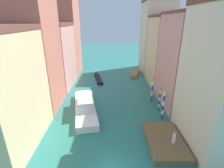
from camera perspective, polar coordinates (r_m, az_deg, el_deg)
ground_plane at (r=40.21m, az=-0.32°, el=-0.48°), size 154.00×154.00×0.00m
building_left_1 at (r=30.79m, az=-25.70°, el=10.18°), size 7.75×8.42×19.99m
building_left_2 at (r=40.94m, az=-19.09°, el=9.09°), size 7.75×12.23×14.11m
building_left_3 at (r=50.46m, az=-15.88°, el=15.45°), size 7.75×8.91×21.02m
building_right_1 at (r=31.72m, az=24.08°, el=6.97°), size 7.75×10.86×15.99m
building_right_2 at (r=41.85m, az=18.06°, el=10.52°), size 7.75×11.09×15.65m
building_right_3 at (r=52.30m, az=14.53°, el=15.11°), size 7.75×10.80×19.87m
waterfront_dock at (r=23.42m, az=17.39°, el=-17.82°), size 4.34×7.28×0.76m
person_on_dock at (r=22.36m, az=20.25°, el=-16.68°), size 0.36×0.36×1.60m
mooring_pole_0 at (r=27.11m, az=17.00°, el=-6.49°), size 0.37×0.37×5.12m
mooring_pole_1 at (r=29.63m, az=15.76°, el=-5.12°), size 0.31×0.31×4.02m
mooring_pole_2 at (r=32.66m, az=13.46°, el=-1.88°), size 0.37×0.37×4.56m
vaporetto_white at (r=29.22m, az=-9.06°, el=-7.30°), size 5.58×12.88×2.72m
gondola_black at (r=44.37m, az=-4.68°, el=1.88°), size 2.91×8.64×0.50m
motorboat_0 at (r=48.24m, az=7.78°, el=3.54°), size 3.22×6.89×0.82m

